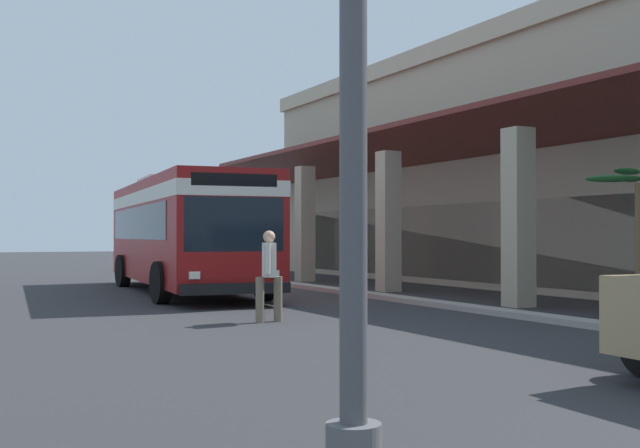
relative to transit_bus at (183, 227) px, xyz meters
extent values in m
plane|color=#2D2D30|center=(-0.06, 9.32, -1.85)|extent=(120.00, 120.00, 0.00)
cube|color=#9E998E|center=(2.33, 3.81, -1.79)|extent=(33.42, 0.50, 0.12)
cube|color=#B2A88E|center=(2.33, 13.51, 1.81)|extent=(27.85, 10.43, 7.32)
cube|color=#C0B59A|center=(2.33, 13.51, 5.76)|extent=(28.15, 10.73, 0.60)
cube|color=#B2A88E|center=(-8.81, 5.38, 0.16)|extent=(0.55, 0.55, 4.02)
cube|color=#B2A88E|center=(-3.24, 5.38, 0.16)|extent=(0.55, 0.55, 4.02)
cube|color=#B2A88E|center=(2.33, 5.38, 0.16)|extent=(0.55, 0.55, 4.02)
cube|color=#B2A88E|center=(7.90, 5.38, 0.16)|extent=(0.55, 0.55, 4.02)
cube|color=#5B1E19|center=(2.33, 6.70, 2.52)|extent=(27.85, 3.16, 0.82)
cube|color=#19232D|center=(2.33, 8.34, -0.45)|extent=(23.40, 0.08, 2.40)
cube|color=maroon|center=(0.05, 0.00, -0.13)|extent=(11.19, 3.55, 2.75)
cube|color=silver|center=(0.05, 0.00, 0.80)|extent=(11.21, 3.57, 0.36)
cube|color=#19232D|center=(-0.25, 0.02, 0.10)|extent=(9.44, 3.42, 0.90)
cube|color=#19232D|center=(5.50, -0.51, 0.00)|extent=(0.27, 2.24, 1.20)
cube|color=black|center=(5.51, -0.51, 0.97)|extent=(0.24, 1.94, 0.28)
cube|color=black|center=(5.63, -0.52, -1.40)|extent=(0.42, 2.46, 0.24)
cube|color=silver|center=(5.63, 0.38, -1.10)|extent=(0.08, 0.24, 0.16)
cube|color=silver|center=(5.47, -1.40, -1.10)|extent=(0.08, 0.24, 0.16)
cube|color=silver|center=(-1.44, 0.13, 1.37)|extent=(2.55, 2.00, 0.24)
cylinder|color=black|center=(3.78, 0.93, -1.35)|extent=(1.00, 0.30, 1.00)
cylinder|color=black|center=(3.55, -1.61, -1.35)|extent=(1.00, 0.30, 1.00)
cylinder|color=black|center=(-2.90, 1.55, -1.35)|extent=(1.00, 0.30, 1.00)
cylinder|color=black|center=(-3.13, -0.99, -1.35)|extent=(1.00, 0.30, 1.00)
cylinder|color=#726651|center=(8.31, -1.05, -1.43)|extent=(0.16, 0.16, 0.84)
cylinder|color=#726651|center=(8.25, -0.67, -1.43)|extent=(0.16, 0.16, 0.84)
cube|color=silver|center=(8.28, -0.86, -0.70)|extent=(0.53, 0.35, 0.63)
sphere|color=tan|center=(8.28, -0.86, -0.27)|extent=(0.23, 0.23, 0.23)
cylinder|color=silver|center=(8.55, -0.99, -0.67)|extent=(0.09, 0.09, 0.57)
cylinder|color=silver|center=(8.02, -0.73, -0.67)|extent=(0.09, 0.09, 0.57)
cube|color=#4C4742|center=(11.50, 5.12, -1.53)|extent=(0.77, 0.77, 0.64)
cylinder|color=#332319|center=(11.50, 5.12, -1.21)|extent=(0.65, 0.65, 0.02)
cylinder|color=brown|center=(11.50, 5.12, -0.25)|extent=(0.16, 0.16, 1.93)
ellipsoid|color=#286B33|center=(11.14, 5.32, 0.81)|extent=(0.82, 0.58, 0.14)
ellipsoid|color=#286B33|center=(11.17, 4.78, 0.80)|extent=(0.81, 0.83, 0.18)
ellipsoid|color=#286B33|center=(11.64, 4.65, 0.90)|extent=(0.50, 1.00, 0.16)
camera|label=1|loc=(21.84, -6.59, -0.25)|focal=44.57mm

